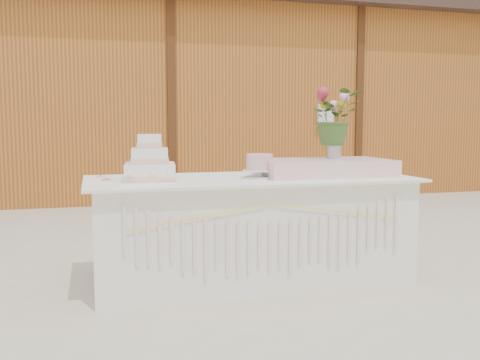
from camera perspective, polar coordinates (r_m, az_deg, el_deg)
ground at (r=4.11m, az=1.14°, el=-10.46°), size 80.00×80.00×0.00m
barn at (r=9.85m, az=-9.08°, el=8.89°), size 12.60×4.60×3.30m
cake_table at (r=4.01m, az=1.17°, el=-5.17°), size 2.40×1.00×0.77m
wedding_cake at (r=3.82m, az=-9.58°, el=1.64°), size 0.39×0.39×0.32m
pink_cake_stand at (r=3.90m, az=2.09°, el=1.65°), size 0.24×0.24×0.18m
satin_runner at (r=4.15m, az=8.96°, el=1.33°), size 1.00×0.59×0.12m
flower_vase at (r=4.26m, az=9.97°, el=3.30°), size 0.11×0.11×0.15m
bouquet at (r=4.25m, az=10.05°, el=7.25°), size 0.43×0.38×0.43m
loose_flowers at (r=3.94m, az=-13.78°, el=0.22°), size 0.29×0.39×0.02m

